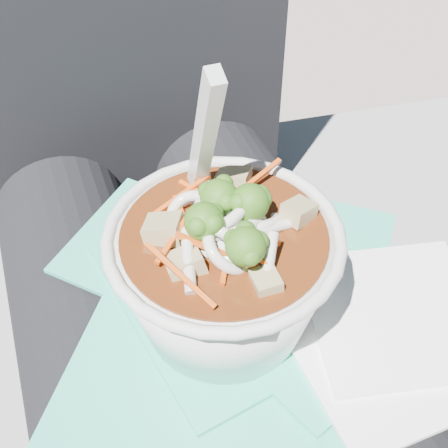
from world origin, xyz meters
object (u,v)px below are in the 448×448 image
object	(u,v)px
plastic_bag	(246,321)
udon_bowl	(224,266)
stone_ledge	(174,386)
lap	(204,352)
person_body	(172,261)

from	to	relation	value
plastic_bag	udon_bowl	distance (m)	0.07
stone_ledge	lap	bearing A→B (deg)	-90.00
stone_ledge	plastic_bag	bearing A→B (deg)	-81.87
lap	udon_bowl	size ratio (longest dim) A/B	2.30
udon_bowl	lap	bearing A→B (deg)	111.70
lap	udon_bowl	bearing A→B (deg)	-68.30
person_body	plastic_bag	xyz separation A→B (m)	(0.03, -0.12, 0.05)
stone_ledge	person_body	world-z (taller)	person_body
stone_ledge	plastic_bag	size ratio (longest dim) A/B	2.65
lap	udon_bowl	distance (m)	0.14
stone_ledge	plastic_bag	distance (m)	0.42
stone_ledge	udon_bowl	bearing A→B (deg)	-86.73
stone_ledge	person_body	bearing A→B (deg)	-90.00
udon_bowl	plastic_bag	bearing A→B (deg)	-23.61
person_body	udon_bowl	size ratio (longest dim) A/B	4.83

